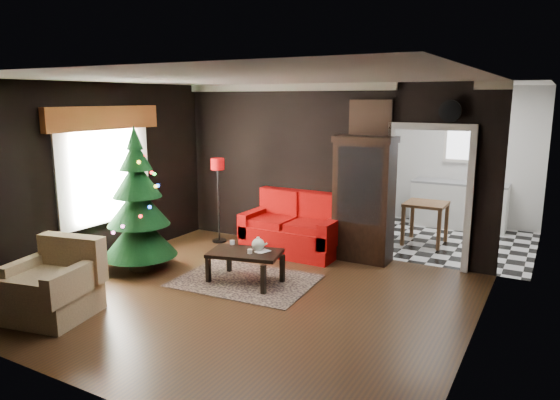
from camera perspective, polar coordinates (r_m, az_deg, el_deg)
The scene contains 26 objects.
floor at distance 6.75m, azimuth -3.81°, elevation -10.95°, with size 5.50×5.50×0.00m, color black.
ceiling at distance 6.25m, azimuth -4.16°, elevation 13.53°, with size 5.50×5.50×0.00m, color white.
wall_back at distance 8.52m, azimuth 5.28°, elevation 3.50°, with size 5.50×5.50×0.00m, color black.
wall_front at distance 4.53m, azimuth -21.61°, elevation -4.32°, with size 5.50×5.50×0.00m, color black.
wall_left at distance 8.17m, azimuth -20.35°, elevation 2.50°, with size 5.50×5.50×0.00m, color black.
wall_right at distance 5.39m, azimuth 21.32°, elevation -1.87°, with size 5.50×5.50×0.00m, color black.
doorway at distance 8.05m, azimuth 16.34°, elevation 0.10°, with size 1.10×0.10×2.10m, color white, non-canonical shape.
left_window at distance 8.26m, azimuth -19.14°, elevation 3.02°, with size 0.05×1.60×1.40m, color white.
valance at distance 8.13m, azimuth -19.14°, elevation 8.71°, with size 0.12×2.10×0.35m, color brown.
kitchen_floor at distance 9.72m, azimuth 18.03°, elevation -4.46°, with size 3.00×3.00×0.00m, color white.
kitchen_window at distance 10.84m, azimuth 20.13°, elevation 6.14°, with size 0.70×0.06×0.70m, color white.
rug at distance 7.33m, azimuth -3.92°, elevation -9.06°, with size 1.91×1.39×0.01m, color #342330.
loveseat at distance 8.47m, azimuth 1.45°, elevation -2.71°, with size 1.70×0.90×1.00m, color maroon, non-canonical shape.
curio_cabinet at distance 8.11m, azimuth 9.39°, elevation -0.23°, with size 0.90×0.45×1.90m, color black, non-canonical shape.
floor_lamp at distance 8.79m, azimuth -6.95°, elevation -0.07°, with size 0.25×0.25×1.46m, color black, non-canonical shape.
christmas_tree at distance 7.82m, azimuth -15.71°, elevation -0.19°, with size 1.11×1.11×2.11m, color black, non-canonical shape.
armchair at distance 6.61m, azimuth -24.36°, elevation -8.22°, with size 0.90×0.90×0.92m, color #C5B68B, non-canonical shape.
coffee_table at distance 7.21m, azimuth -3.94°, elevation -7.50°, with size 0.99×0.59×0.45m, color black, non-canonical shape.
teapot at distance 7.14m, azimuth -2.48°, elevation -4.98°, with size 0.21×0.21×0.19m, color beige, non-canonical shape.
cup_a at distance 7.49m, azimuth -5.40°, elevation -4.77°, with size 0.07×0.07×0.06m, color white.
cup_b at distance 7.04m, azimuth -3.41°, elevation -5.78°, with size 0.07×0.07×0.06m, color white.
book at distance 7.13m, azimuth -2.34°, elevation -4.99°, with size 0.14×0.01×0.19m, color tan.
wall_clock at distance 7.81m, azimuth 18.61°, elevation 9.46°, with size 0.32×0.32×0.06m, color white.
painting at distance 8.13m, azimuth 10.15°, elevation 9.01°, with size 0.62×0.05×0.52m, color #A17247.
kitchen_counter at distance 10.77m, azimuth 19.45°, elevation -0.58°, with size 1.80×0.60×0.90m, color white.
kitchen_table at distance 9.40m, azimuth 16.01°, elevation -2.51°, with size 0.70×0.70×0.75m, color #583418, non-canonical shape.
Camera 1 is at (3.43, -5.22, 2.56)m, focal length 32.50 mm.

